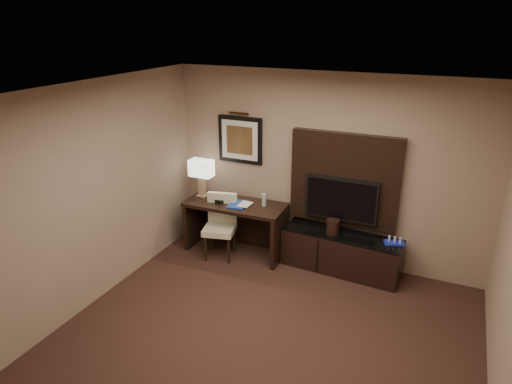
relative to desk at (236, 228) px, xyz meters
The scene contains 18 objects.
floor 2.45m from the desk, 60.12° to the right, with size 4.50×5.00×0.01m, color #311B16.
ceiling 3.34m from the desk, 60.12° to the right, with size 4.50×5.00×0.01m, color silver.
wall_back 1.59m from the desk, 18.34° to the left, with size 4.50×0.01×2.70m, color gray.
wall_left 2.53m from the desk, 116.42° to the right, with size 0.01×5.00×2.70m, color gray.
desk is the anchor object (origin of this frame).
credenza 1.59m from the desk, ahead, with size 1.64×0.45×0.56m, color black.
tv_wall_panel 1.77m from the desk, 12.72° to the left, with size 1.50×0.12×1.30m, color black.
tv 1.65m from the desk, ahead, with size 1.00×0.08×0.60m, color black.
artwork 1.31m from the desk, 103.90° to the left, with size 0.70×0.04×0.70m, color black.
picture_light 1.69m from the desk, 105.38° to the left, with size 0.04×0.04×0.30m, color #3C2313.
desk_chair 0.29m from the desk, 120.92° to the right, with size 0.43×0.50×0.91m, color #E9E5C2, non-canonical shape.
table_lamp 0.92m from the desk, behind, with size 0.37×0.21×0.60m, color tan, non-canonical shape.
desk_phone 0.51m from the desk, behind, with size 0.19×0.18×0.10m, color black, non-canonical shape.
blue_folder 0.41m from the desk, 37.02° to the right, with size 0.24×0.33×0.02m, color #18399E.
book 0.52m from the desk, 10.84° to the right, with size 0.17×0.02×0.23m, color beige.
water_bottle 0.65m from the desk, 11.36° to the left, with size 0.06×0.06×0.19m, color #AAB7C1.
ice_bucket 1.48m from the desk, ahead, with size 0.18×0.18×0.20m, color black.
minibar_tray 2.29m from the desk, ahead, with size 0.26×0.16×0.09m, color #1A27AB, non-canonical shape.
Camera 1 is at (1.62, -3.41, 3.36)m, focal length 32.00 mm.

